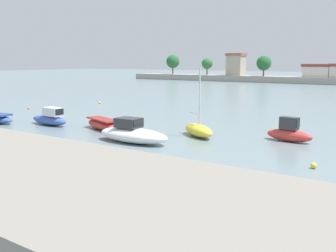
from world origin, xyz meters
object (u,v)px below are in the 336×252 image
at_px(moored_boat_5, 289,133).
at_px(mooring_buoy_3, 100,103).
at_px(moored_boat_1, 50,118).
at_px(moored_boat_3, 133,134).
at_px(moored_boat_2, 103,124).
at_px(mooring_buoy_1, 314,166).
at_px(moored_boat_4, 199,130).
at_px(mooring_buoy_0, 29,108).

relative_size(moored_boat_5, mooring_buoy_3, 10.19).
distance_m(moored_boat_1, moored_boat_3, 10.71).
relative_size(moored_boat_2, mooring_buoy_3, 14.43).
bearing_deg(moored_boat_2, mooring_buoy_1, 11.86).
bearing_deg(mooring_buoy_1, moored_boat_5, 117.12).
bearing_deg(moored_boat_4, mooring_buoy_1, 9.79).
bearing_deg(moored_boat_2, moored_boat_1, -149.66).
height_order(mooring_buoy_1, mooring_buoy_3, mooring_buoy_3).
relative_size(moored_boat_2, mooring_buoy_1, 15.10).
xyz_separation_m(mooring_buoy_0, mooring_buoy_3, (2.83, 8.78, 0.04)).
distance_m(moored_boat_2, mooring_buoy_0, 17.23).
height_order(moored_boat_5, mooring_buoy_3, moored_boat_5).
xyz_separation_m(moored_boat_2, mooring_buoy_0, (-16.52, 4.90, -0.30)).
relative_size(moored_boat_1, moored_boat_5, 1.33).
bearing_deg(moored_boat_5, mooring_buoy_3, 167.65).
bearing_deg(mooring_buoy_1, moored_boat_2, 172.26).
bearing_deg(mooring_buoy_1, moored_boat_1, 176.63).
bearing_deg(moored_boat_3, mooring_buoy_1, -0.17).
bearing_deg(moored_boat_4, mooring_buoy_0, -153.41).
bearing_deg(mooring_buoy_3, moored_boat_1, -60.36).
distance_m(moored_boat_4, mooring_buoy_1, 10.10).
distance_m(moored_boat_5, mooring_buoy_0, 30.57).
bearing_deg(mooring_buoy_0, moored_boat_2, -16.51).
distance_m(moored_boat_1, mooring_buoy_3, 16.90).
bearing_deg(moored_boat_4, moored_boat_2, -133.56).
distance_m(moored_boat_1, moored_boat_2, 5.43).
xyz_separation_m(moored_boat_1, moored_boat_3, (10.59, -1.56, 0.02)).
bearing_deg(moored_boat_4, moored_boat_5, 52.52).
bearing_deg(mooring_buoy_0, moored_boat_5, -2.00).
bearing_deg(moored_boat_2, mooring_buoy_3, 154.62).
height_order(moored_boat_1, mooring_buoy_1, moored_boat_1).
relative_size(moored_boat_2, mooring_buoy_0, 19.52).
bearing_deg(mooring_buoy_0, mooring_buoy_3, 72.11).
xyz_separation_m(moored_boat_3, moored_boat_4, (2.71, 4.35, -0.12)).
bearing_deg(moored_boat_4, moored_boat_1, -134.30).
bearing_deg(mooring_buoy_1, mooring_buoy_0, 167.89).
height_order(moored_boat_3, moored_boat_5, moored_boat_5).
bearing_deg(moored_boat_2, mooring_buoy_0, -176.91).
relative_size(moored_boat_1, moored_boat_3, 0.81).
relative_size(moored_boat_2, moored_boat_5, 1.42).
distance_m(moored_boat_2, mooring_buoy_1, 17.35).
bearing_deg(mooring_buoy_0, moored_boat_4, -7.25).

